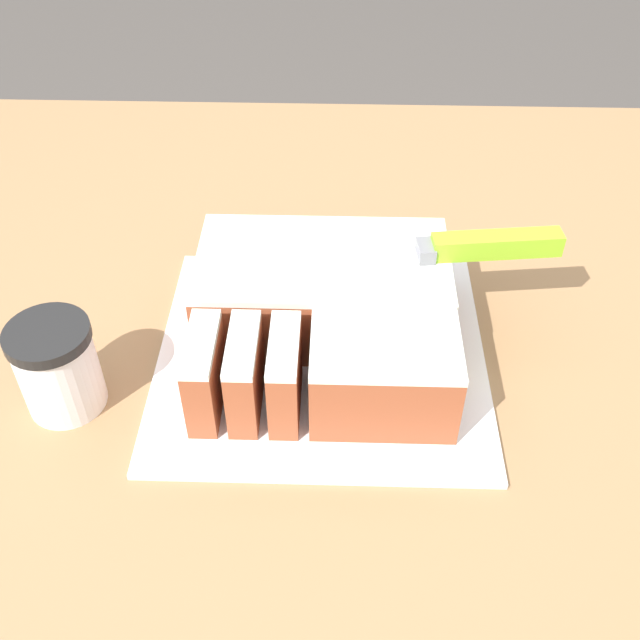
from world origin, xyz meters
TOP-DOWN VIEW (x-y plane):
  - countertop at (0.00, 0.00)m, footprint 1.40×1.10m
  - cake_board at (-0.00, 0.00)m, footprint 0.32×0.31m
  - cake at (0.00, 0.01)m, footprint 0.25×0.23m
  - knife at (0.13, 0.06)m, footprint 0.33×0.06m
  - coffee_cup at (-0.24, -0.07)m, footprint 0.08×0.08m

SIDE VIEW (x-z plane):
  - countertop at x=0.00m, z-range 0.00..0.93m
  - cake_board at x=0.00m, z-range 0.93..0.93m
  - coffee_cup at x=-0.24m, z-range 0.93..1.02m
  - cake at x=0.00m, z-range 0.93..1.02m
  - knife at x=0.13m, z-range 1.01..1.04m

